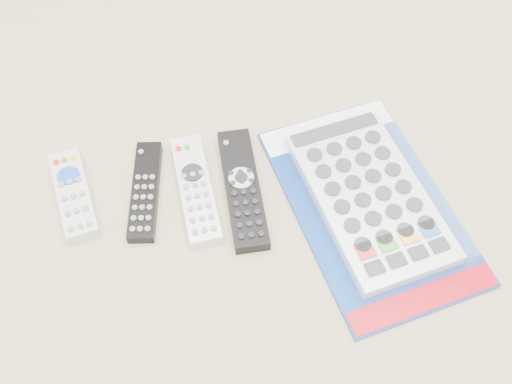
{
  "coord_description": "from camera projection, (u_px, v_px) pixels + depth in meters",
  "views": [
    {
      "loc": [
        -0.04,
        -0.49,
        0.73
      ],
      "look_at": [
        0.03,
        -0.03,
        0.01
      ],
      "focal_mm": 40.0,
      "sensor_mm": 36.0,
      "label": 1
    }
  ],
  "objects": [
    {
      "name": "remote_small_grey",
      "position": [
        74.0,
        194.0,
        0.86
      ],
      "size": [
        0.08,
        0.16,
        0.02
      ],
      "rotation": [
        0.0,
        0.0,
        0.2
      ],
      "color": "#B3B3B5",
      "rests_on": "ground"
    },
    {
      "name": "jumbo_remote_packaged",
      "position": [
        369.0,
        195.0,
        0.85
      ],
      "size": [
        0.29,
        0.4,
        0.05
      ],
      "rotation": [
        0.0,
        0.0,
        0.2
      ],
      "color": "navy",
      "rests_on": "ground"
    },
    {
      "name": "remote_large_black",
      "position": [
        243.0,
        189.0,
        0.87
      ],
      "size": [
        0.05,
        0.21,
        0.02
      ],
      "rotation": [
        0.0,
        0.0,
        0.0
      ],
      "color": "black",
      "rests_on": "ground"
    },
    {
      "name": "remote_slim_black",
      "position": [
        145.0,
        191.0,
        0.87
      ],
      "size": [
        0.06,
        0.18,
        0.02
      ],
      "rotation": [
        0.0,
        0.0,
        -0.13
      ],
      "color": "black",
      "rests_on": "ground"
    },
    {
      "name": "remote_silver_dvd",
      "position": [
        196.0,
        189.0,
        0.87
      ],
      "size": [
        0.06,
        0.2,
        0.02
      ],
      "rotation": [
        0.0,
        0.0,
        0.07
      ],
      "color": "silver",
      "rests_on": "ground"
    }
  ]
}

